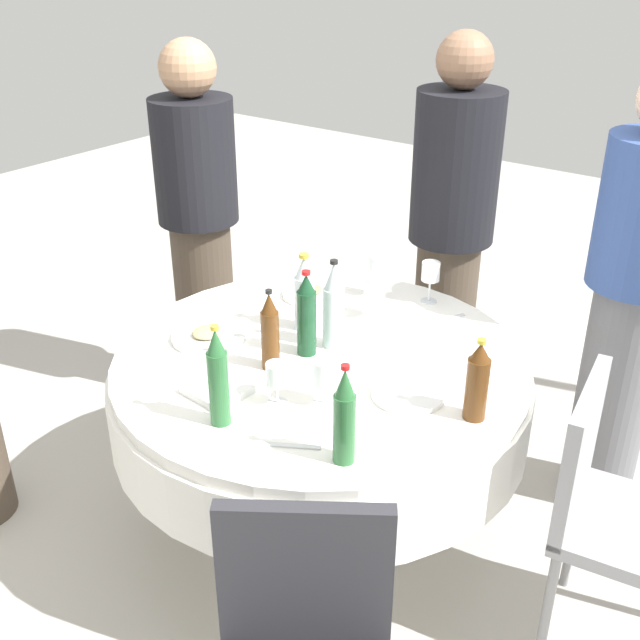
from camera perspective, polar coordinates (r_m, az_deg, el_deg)
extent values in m
plane|color=#B7B2A8|center=(2.92, 0.00, -15.38)|extent=(10.00, 10.00, 0.00)
cylinder|color=white|center=(2.49, 0.00, -3.10)|extent=(1.33, 1.33, 0.04)
cylinder|color=white|center=(2.56, 0.00, -5.61)|extent=(1.36, 1.36, 0.22)
cylinder|color=slate|center=(2.76, 0.00, -11.72)|extent=(0.14, 0.14, 0.48)
cylinder|color=slate|center=(2.91, 0.00, -15.16)|extent=(0.56, 0.56, 0.03)
cylinder|color=silver|center=(2.61, -1.17, 1.27)|extent=(0.07, 0.07, 0.19)
cone|color=silver|center=(2.56, -1.20, 3.91)|extent=(0.06, 0.06, 0.07)
cylinder|color=gold|center=(2.54, -1.21, 4.79)|extent=(0.03, 0.03, 0.01)
cylinder|color=#2D6B38|center=(2.12, -7.42, -5.09)|extent=(0.06, 0.06, 0.22)
cone|color=#2D6B38|center=(2.05, -7.66, -1.62)|extent=(0.05, 0.05, 0.07)
cylinder|color=gold|center=(2.03, -7.73, -0.60)|extent=(0.02, 0.02, 0.01)
cylinder|color=#194728|center=(2.45, -1.00, -0.22)|extent=(0.06, 0.06, 0.22)
cone|color=#194728|center=(2.39, -1.03, 2.74)|extent=(0.06, 0.06, 0.06)
cylinder|color=red|center=(2.37, -1.04, 3.53)|extent=(0.03, 0.03, 0.01)
cylinder|color=#593314|center=(2.18, 11.52, -5.04)|extent=(0.06, 0.06, 0.19)
cone|color=#593314|center=(2.12, 11.82, -2.30)|extent=(0.06, 0.06, 0.05)
cylinder|color=gold|center=(2.11, 11.90, -1.55)|extent=(0.03, 0.03, 0.01)
cylinder|color=#2D6B38|center=(1.97, 1.81, -8.04)|extent=(0.06, 0.06, 0.20)
cone|color=#2D6B38|center=(1.90, 1.87, -4.66)|extent=(0.05, 0.05, 0.08)
cylinder|color=red|center=(1.87, 1.89, -3.50)|extent=(0.02, 0.02, 0.01)
cylinder|color=#593314|center=(2.38, -3.70, -1.50)|extent=(0.06, 0.06, 0.19)
cone|color=#593314|center=(2.32, -3.80, 1.27)|extent=(0.05, 0.05, 0.06)
cylinder|color=black|center=(2.30, -3.83, 2.12)|extent=(0.02, 0.02, 0.01)
cylinder|color=silver|center=(2.50, 1.00, 0.19)|extent=(0.07, 0.07, 0.21)
cone|color=silver|center=(2.43, 1.03, 3.26)|extent=(0.06, 0.06, 0.09)
cylinder|color=black|center=(2.41, 1.04, 4.33)|extent=(0.03, 0.03, 0.01)
cylinder|color=white|center=(2.25, -3.18, -6.14)|extent=(0.06, 0.06, 0.00)
cylinder|color=white|center=(2.23, -3.20, -5.45)|extent=(0.01, 0.01, 0.06)
cylinder|color=white|center=(2.20, -3.24, -4.03)|extent=(0.06, 0.06, 0.07)
cylinder|color=maroon|center=(2.21, -3.23, -4.46)|extent=(0.05, 0.05, 0.03)
cylinder|color=white|center=(2.89, 4.20, 1.87)|extent=(0.06, 0.06, 0.00)
cylinder|color=white|center=(2.87, 4.23, 2.65)|extent=(0.01, 0.01, 0.08)
cylinder|color=white|center=(2.84, 4.29, 4.08)|extent=(0.07, 0.07, 0.07)
cylinder|color=maroon|center=(2.85, 4.27, 3.70)|extent=(0.06, 0.06, 0.03)
cylinder|color=white|center=(2.24, 0.27, -6.17)|extent=(0.06, 0.06, 0.00)
cylinder|color=white|center=(2.23, 0.28, -5.43)|extent=(0.01, 0.01, 0.07)
cylinder|color=white|center=(2.19, 0.28, -3.87)|extent=(0.07, 0.07, 0.08)
cylinder|color=white|center=(2.73, 3.99, 0.29)|extent=(0.06, 0.06, 0.00)
cylinder|color=white|center=(2.71, 4.02, 1.07)|extent=(0.01, 0.01, 0.08)
cylinder|color=white|center=(2.68, 4.07, 2.50)|extent=(0.07, 0.07, 0.07)
cylinder|color=maroon|center=(2.69, 4.05, 2.13)|extent=(0.06, 0.06, 0.03)
cylinder|color=white|center=(2.86, 8.05, 1.39)|extent=(0.06, 0.06, 0.00)
cylinder|color=white|center=(2.85, 8.11, 2.18)|extent=(0.01, 0.01, 0.08)
cylinder|color=white|center=(2.81, 8.21, 3.59)|extent=(0.07, 0.07, 0.07)
cylinder|color=gold|center=(2.82, 8.18, 3.22)|extent=(0.06, 0.06, 0.03)
cylinder|color=white|center=(2.29, 6.55, -5.40)|extent=(0.22, 0.22, 0.02)
cylinder|color=white|center=(2.61, -8.27, -1.22)|extent=(0.25, 0.25, 0.02)
ellipsoid|color=tan|center=(2.60, -8.29, -0.87)|extent=(0.11, 0.10, 0.02)
cylinder|color=white|center=(2.88, -0.71, 1.92)|extent=(0.21, 0.21, 0.02)
ellipsoid|color=#8C9E59|center=(2.87, -0.72, 2.25)|extent=(0.09, 0.08, 0.02)
cube|color=silver|center=(2.74, 9.09, 0.03)|extent=(0.17, 0.10, 0.00)
cube|color=silver|center=(2.08, -2.43, -9.27)|extent=(0.10, 0.16, 0.00)
cube|color=white|center=(2.31, -7.50, -5.05)|extent=(0.18, 0.18, 0.02)
cylinder|color=#4C3F33|center=(3.36, 9.07, -0.75)|extent=(0.26, 0.26, 0.84)
cylinder|color=black|center=(3.09, 10.05, 11.06)|extent=(0.34, 0.34, 0.59)
sphere|color=#8C664C|center=(3.01, 10.69, 18.43)|extent=(0.21, 0.21, 0.21)
cylinder|color=slate|center=(3.02, 20.88, -5.23)|extent=(0.26, 0.26, 0.89)
cylinder|color=#4C3F33|center=(3.50, -8.46, 0.72)|extent=(0.26, 0.26, 0.86)
cylinder|color=black|center=(3.26, -9.28, 11.55)|extent=(0.34, 0.34, 0.51)
sphere|color=tan|center=(3.18, -9.80, 17.95)|extent=(0.23, 0.23, 0.23)
cube|color=#2D2D33|center=(1.84, -1.14, -18.63)|extent=(0.26, 0.35, 0.42)
cube|color=#99999E|center=(2.43, 22.20, -14.17)|extent=(0.45, 0.45, 0.04)
cube|color=#99999E|center=(2.31, 18.71, -9.19)|extent=(0.40, 0.10, 0.42)
cylinder|color=gray|center=(2.47, 16.50, -19.79)|extent=(0.03, 0.03, 0.43)
cylinder|color=gray|center=(2.72, 18.23, -14.91)|extent=(0.03, 0.03, 0.43)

